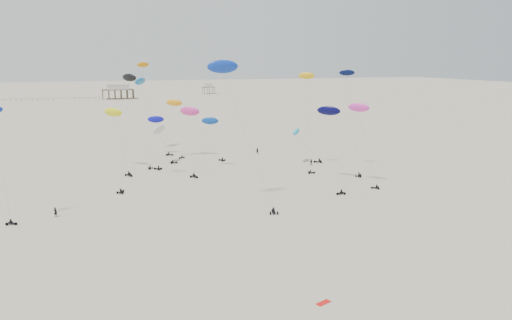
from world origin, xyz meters
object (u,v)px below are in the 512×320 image
object	(u,v)px
pavilion_small	(209,89)
rig_4	(116,123)
rig_0	(206,136)
rig_9	(302,139)
pavilion_main	(118,93)
spectator_0	(56,217)

from	to	relation	value
pavilion_small	rig_4	xyz separation A→B (m)	(-84.15, -259.26, 7.86)
rig_0	rig_4	world-z (taller)	rig_4
rig_9	pavilion_main	bearing A→B (deg)	31.27
rig_0	rig_9	xyz separation A→B (m)	(25.11, 0.40, -2.13)
pavilion_small	rig_0	distance (m)	274.63
pavilion_small	rig_0	world-z (taller)	rig_0
pavilion_small	spectator_0	size ratio (longest dim) A/B	4.63
rig_0	rig_4	bearing A→B (deg)	-49.54
pavilion_small	spectator_0	distance (m)	309.78
pavilion_small	rig_9	xyz separation A→B (m)	(-39.05, -266.59, 2.77)
rig_0	rig_9	world-z (taller)	rig_0
spectator_0	pavilion_main	bearing A→B (deg)	-64.68
rig_0	rig_9	distance (m)	25.20
pavilion_small	rig_9	distance (m)	269.45
rig_9	rig_4	bearing A→B (deg)	104.59
rig_0	pavilion_main	bearing A→B (deg)	-117.01
pavilion_main	rig_4	size ratio (longest dim) A/B	1.29
pavilion_main	rig_4	xyz separation A→B (m)	(-14.15, -229.26, 7.12)
spectator_0	rig_4	bearing A→B (deg)	-78.49
rig_4	pavilion_main	bearing A→B (deg)	-118.88
rig_4	rig_9	size ratio (longest dim) A/B	1.68
pavilion_small	rig_4	world-z (taller)	rig_4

